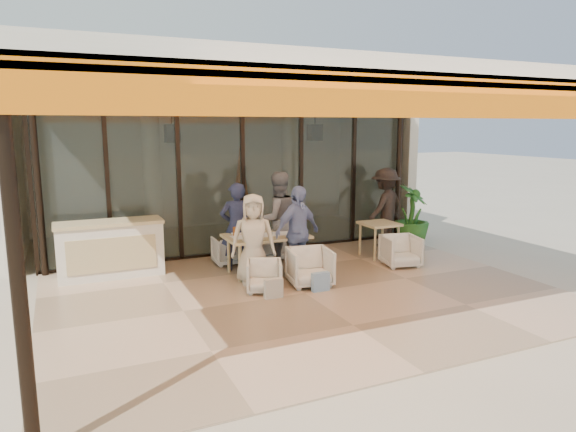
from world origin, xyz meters
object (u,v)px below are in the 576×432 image
(chair_near_right, at_px, (310,265))
(diner_periwinkle, at_px, (297,232))
(side_table, at_px, (379,228))
(standing_woman, at_px, (385,207))
(diner_grey, at_px, (278,219))
(side_chair, at_px, (401,250))
(host_counter, at_px, (110,249))
(chair_far_right, at_px, (268,243))
(chair_near_left, at_px, (264,275))
(diner_navy, at_px, (236,227))
(chair_far_left, at_px, (229,249))
(potted_palm, at_px, (412,216))
(dining_table, at_px, (266,238))
(diner_cream, at_px, (253,239))

(chair_near_right, height_order, diner_periwinkle, diner_periwinkle)
(side_table, xyz_separation_m, standing_woman, (0.72, 0.84, 0.26))
(diner_grey, xyz_separation_m, side_chair, (2.16, -1.04, -0.59))
(host_counter, xyz_separation_m, chair_far_right, (3.06, -0.00, -0.17))
(chair_near_left, bearing_deg, diner_navy, 110.39)
(chair_far_left, xyz_separation_m, diner_grey, (0.84, -0.50, 0.62))
(chair_far_right, relative_size, potted_palm, 0.51)
(diner_navy, bearing_deg, diner_grey, -173.97)
(host_counter, distance_m, standing_woman, 5.95)
(chair_near_right, bearing_deg, chair_near_left, -170.87)
(host_counter, height_order, dining_table, host_counter)
(side_chair, bearing_deg, dining_table, 178.80)
(diner_cream, xyz_separation_m, side_table, (3.00, 0.61, -0.15))
(dining_table, height_order, chair_near_right, dining_table)
(side_table, bearing_deg, diner_navy, 174.49)
(host_counter, xyz_separation_m, side_chair, (5.22, -1.54, -0.19))
(diner_periwinkle, height_order, standing_woman, standing_woman)
(chair_near_left, xyz_separation_m, potted_palm, (4.27, 1.69, 0.41))
(diner_periwinkle, height_order, side_chair, diner_periwinkle)
(chair_far_right, relative_size, chair_near_left, 1.21)
(side_table, height_order, standing_woman, standing_woman)
(dining_table, relative_size, chair_near_right, 2.08)
(dining_table, bearing_deg, chair_far_left, 113.70)
(diner_navy, bearing_deg, diner_periwinkle, 139.06)
(chair_near_left, height_order, side_chair, side_chair)
(diner_navy, distance_m, diner_cream, 0.90)
(chair_near_left, bearing_deg, chair_far_right, 86.54)
(chair_far_right, height_order, potted_palm, potted_palm)
(chair_far_left, xyz_separation_m, chair_far_right, (0.84, 0.00, 0.05))
(chair_far_right, height_order, diner_periwinkle, diner_periwinkle)
(standing_woman, relative_size, potted_palm, 1.28)
(diner_navy, relative_size, side_chair, 2.47)
(chair_far_left, distance_m, standing_woman, 3.77)
(chair_near_right, relative_size, diner_periwinkle, 0.43)
(dining_table, xyz_separation_m, diner_periwinkle, (0.43, -0.46, 0.15))
(diner_periwinkle, height_order, potted_palm, diner_periwinkle)
(dining_table, height_order, diner_periwinkle, diner_periwinkle)
(chair_far_right, height_order, side_chair, chair_far_right)
(host_counter, distance_m, chair_near_left, 2.93)
(chair_far_left, relative_size, chair_near_right, 0.84)
(chair_far_left, height_order, diner_grey, diner_grey)
(chair_far_right, relative_size, diner_periwinkle, 0.43)
(diner_grey, xyz_separation_m, standing_woman, (2.88, 0.55, -0.03))
(chair_far_right, distance_m, diner_periwinkle, 1.48)
(dining_table, height_order, side_chair, dining_table)
(host_counter, bearing_deg, diner_navy, -12.76)
(chair_far_left, distance_m, potted_palm, 4.30)
(diner_navy, distance_m, potted_palm, 4.28)
(diner_navy, height_order, side_table, diner_navy)
(chair_near_right, xyz_separation_m, diner_grey, (0.00, 1.40, 0.57))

